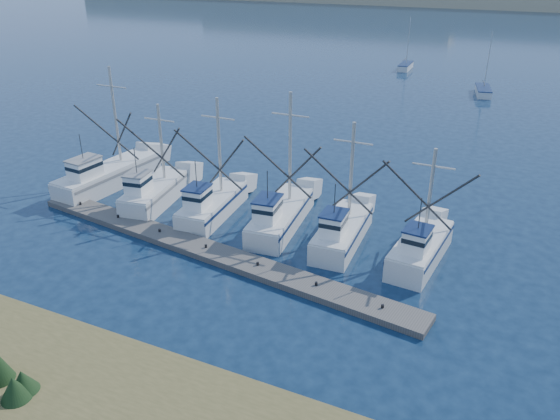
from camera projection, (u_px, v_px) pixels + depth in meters
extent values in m
plane|color=#0B1C33|center=(280.00, 334.00, 27.33)|extent=(500.00, 500.00, 0.00)
cube|color=#57524E|center=(206.00, 250.00, 34.65)|extent=(29.17, 5.90, 0.39)
cube|color=silver|center=(109.00, 177.00, 44.26)|extent=(3.43, 9.77, 1.61)
cube|color=white|center=(85.00, 169.00, 41.58)|extent=(1.71, 2.46, 1.50)
cylinder|color=#B7B2A8|center=(115.00, 116.00, 43.59)|extent=(0.22, 0.22, 7.77)
cube|color=silver|center=(156.00, 194.00, 41.25)|extent=(3.52, 7.55, 1.54)
cube|color=white|center=(138.00, 184.00, 39.07)|extent=(1.65, 1.97, 1.50)
cylinder|color=#B7B2A8|center=(161.00, 143.00, 40.68)|extent=(0.22, 0.22, 5.84)
cube|color=silver|center=(213.00, 207.00, 39.43)|extent=(3.07, 7.55, 1.36)
cube|color=white|center=(198.00, 198.00, 37.28)|extent=(1.55, 1.92, 1.50)
cylinder|color=#B7B2A8|center=(219.00, 146.00, 38.67)|extent=(0.22, 0.22, 7.00)
cube|color=silver|center=(281.00, 217.00, 37.84)|extent=(3.33, 8.55, 1.40)
cube|color=white|center=(268.00, 210.00, 35.47)|extent=(1.63, 2.17, 1.50)
cylinder|color=#B7B2A8|center=(290.00, 148.00, 37.05)|extent=(0.22, 0.22, 7.72)
cube|color=silver|center=(342.00, 233.00, 35.62)|extent=(2.70, 7.33, 1.42)
cube|color=white|center=(334.00, 225.00, 33.48)|extent=(1.44, 1.83, 1.50)
cylinder|color=#B7B2A8|center=(351.00, 171.00, 34.95)|extent=(0.22, 0.22, 6.45)
cube|color=silver|center=(420.00, 251.00, 33.48)|extent=(2.88, 6.94, 1.51)
cube|color=white|center=(417.00, 241.00, 31.41)|extent=(1.47, 1.76, 1.50)
cylinder|color=#B7B2A8|center=(430.00, 192.00, 32.92)|extent=(0.22, 0.22, 5.48)
cube|color=silver|center=(483.00, 91.00, 72.91)|extent=(2.76, 5.96, 0.90)
cylinder|color=#B7B2A8|center=(488.00, 60.00, 71.42)|extent=(0.12, 0.12, 7.20)
cube|color=silver|center=(405.00, 67.00, 88.46)|extent=(1.76, 5.38, 0.90)
cylinder|color=#B7B2A8|center=(408.00, 41.00, 86.97)|extent=(0.12, 0.12, 7.20)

